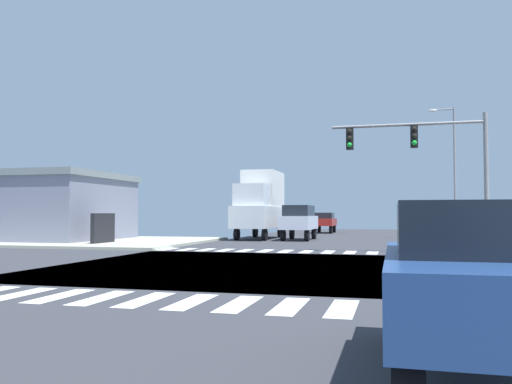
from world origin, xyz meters
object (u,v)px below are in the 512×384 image
traffic_signal_mast (422,151)px  sedan_queued_2 (325,221)px  street_lamp (451,162)px  box_truck_nearside_1 (260,203)px  sedan_farside_1 (474,274)px  bank_building (23,207)px  suv_crossing_1 (299,219)px

traffic_signal_mast → sedan_queued_2: bearing=106.8°
street_lamp → box_truck_nearside_1: bearing=-170.5°
sedan_farside_1 → bank_building: bearing=135.7°
sedan_farside_1 → street_lamp: bearing=84.6°
traffic_signal_mast → sedan_queued_2: size_ratio=1.56×
suv_crossing_1 → traffic_signal_mast: bearing=124.6°
street_lamp → sedan_queued_2: bearing=134.0°
box_truck_nearside_1 → traffic_signal_mast: bearing=131.0°
box_truck_nearside_1 → sedan_queued_2: bearing=-103.3°
bank_building → sedan_farside_1: bank_building is taller
box_truck_nearside_1 → sedan_farside_1: 32.22m
box_truck_nearside_1 → sedan_farside_1: bearing=108.1°
traffic_signal_mast → sedan_queued_2: traffic_signal_mast is taller
suv_crossing_1 → sedan_queued_2: bearing=-90.0°
bank_building → box_truck_nearside_1: (14.39, 6.83, 0.37)m
street_lamp → sedan_farside_1: 33.22m
traffic_signal_mast → box_truck_nearside_1: bearing=131.0°
sedan_farside_1 → sedan_queued_2: bearing=99.2°
sedan_farside_1 → suv_crossing_1: 30.19m
traffic_signal_mast → sedan_queued_2: 26.03m
traffic_signal_mast → suv_crossing_1: (-7.46, 10.80, -3.18)m
bank_building → sedan_queued_2: bearing=48.3°
traffic_signal_mast → sedan_farside_1: size_ratio=1.56×
traffic_signal_mast → bank_building: 25.50m
suv_crossing_1 → sedan_queued_2: 13.90m
traffic_signal_mast → street_lamp: street_lamp is taller
street_lamp → suv_crossing_1: 11.41m
box_truck_nearside_1 → bank_building: bearing=25.4°
bank_building → suv_crossing_1: size_ratio=3.10×
bank_building → street_lamp: bearing=18.2°
sedan_queued_2 → street_lamp: bearing=134.0°
box_truck_nearside_1 → suv_crossing_1: bearing=157.6°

